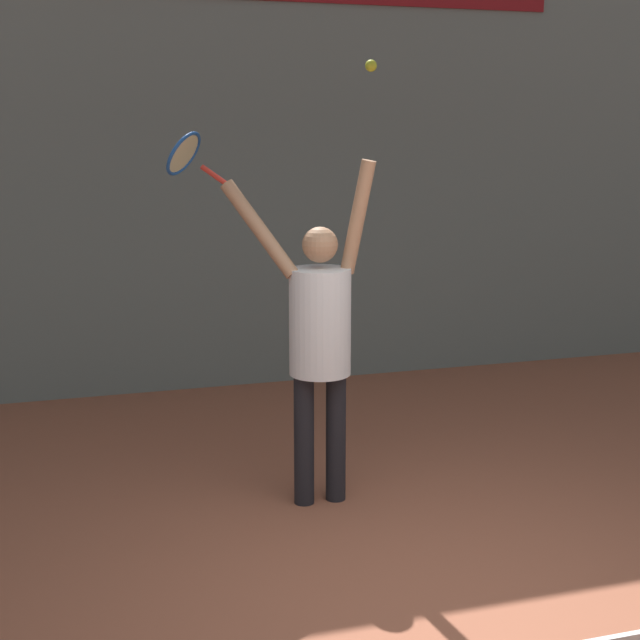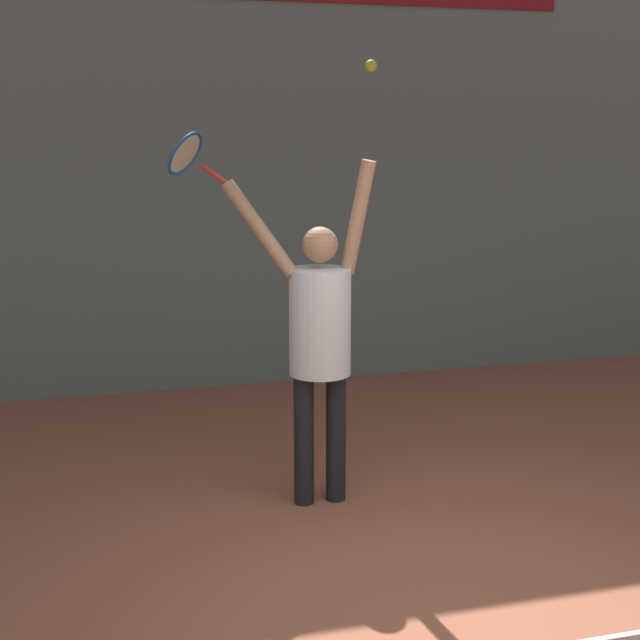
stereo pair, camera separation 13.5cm
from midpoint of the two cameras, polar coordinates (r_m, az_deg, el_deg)
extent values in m
plane|color=#9E563D|center=(4.59, 9.42, -19.31)|extent=(18.00, 18.00, 0.00)
cube|color=slate|center=(8.30, -3.51, 12.88)|extent=(18.00, 0.10, 5.00)
cylinder|color=black|center=(5.76, -0.36, -7.67)|extent=(0.13, 0.13, 0.86)
cylinder|color=black|center=(5.82, 1.70, -7.48)|extent=(0.13, 0.13, 0.86)
cylinder|color=white|center=(5.58, 0.69, -0.12)|extent=(0.39, 0.39, 0.67)
sphere|color=tan|center=(5.50, 0.70, 4.84)|extent=(0.22, 0.22, 0.22)
cylinder|color=tan|center=(5.51, 3.15, 6.58)|extent=(0.23, 0.21, 0.71)
cylinder|color=tan|center=(5.54, -3.19, 5.84)|extent=(0.46, 0.40, 0.60)
cylinder|color=red|center=(5.66, -6.05, 9.21)|extent=(0.17, 0.14, 0.13)
torus|color=#1E51A5|center=(5.75, -7.96, 10.50)|extent=(0.34, 0.37, 0.28)
cylinder|color=beige|center=(5.75, -7.96, 10.50)|extent=(0.28, 0.31, 0.23)
sphere|color=#CCDB2D|center=(5.46, 4.02, 15.93)|extent=(0.07, 0.07, 0.07)
camera|label=1|loc=(0.07, -89.31, 0.15)|focal=50.00mm
camera|label=2|loc=(0.07, 90.69, -0.15)|focal=50.00mm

